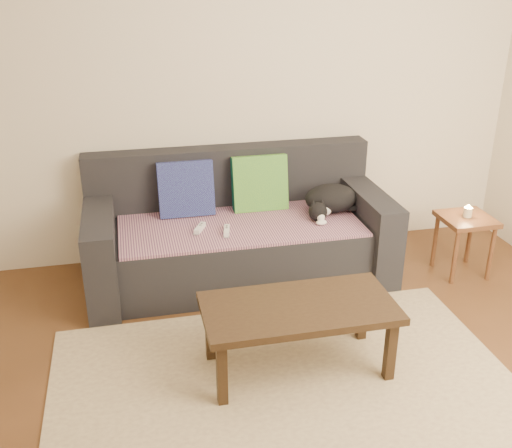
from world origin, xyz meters
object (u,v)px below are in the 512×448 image
side_table (466,227)px  coffee_table (299,313)px  sofa (238,235)px  wii_remote_b (200,228)px  wii_remote_a (227,231)px  cat (330,200)px

side_table → coffee_table: 1.72m
sofa → wii_remote_b: 0.35m
wii_remote_b → coffee_table: 1.12m
wii_remote_a → coffee_table: wii_remote_a is taller
sofa → wii_remote_a: bearing=-117.7°
wii_remote_a → side_table: wii_remote_a is taller
cat → coffee_table: bearing=-126.9°
sofa → coffee_table: sofa is taller
sofa → cat: sofa is taller
wii_remote_a → side_table: (1.71, -0.11, -0.09)m
sofa → side_table: bearing=-12.0°
sofa → wii_remote_a: sofa is taller
wii_remote_a → sofa: bearing=-15.9°
cat → wii_remote_a: bearing=-177.1°
side_table → coffee_table: bearing=-150.5°
wii_remote_a → side_table: size_ratio=0.34×
side_table → wii_remote_a: bearing=176.2°
sofa → side_table: (1.60, -0.34, 0.06)m
sofa → coffee_table: bearing=-85.0°
cat → wii_remote_b: 0.97m
cat → side_table: 0.99m
sofa → wii_remote_a: (-0.12, -0.22, 0.15)m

